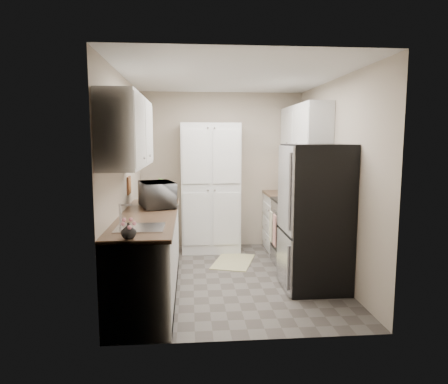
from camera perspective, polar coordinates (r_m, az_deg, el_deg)
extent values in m
plane|color=#56514C|center=(5.21, 1.11, -12.15)|extent=(3.20, 3.20, 0.00)
cube|color=#BDAD98|center=(6.52, -0.33, 3.09)|extent=(2.60, 0.04, 2.50)
cube|color=#BDAD98|center=(3.36, 3.99, -1.14)|extent=(2.60, 0.04, 2.50)
cube|color=#BDAD98|center=(4.97, -13.95, 1.48)|extent=(0.04, 3.20, 2.50)
cube|color=#BDAD98|center=(5.23, 15.46, 1.72)|extent=(0.04, 3.20, 2.50)
cube|color=white|center=(4.96, 1.18, 16.17)|extent=(2.60, 3.20, 0.04)
cube|color=silver|center=(4.18, -13.50, 8.36)|extent=(0.33, 1.60, 0.70)
cube|color=silver|center=(5.93, 11.37, 8.69)|extent=(0.33, 1.55, 0.58)
cube|color=#99999E|center=(5.51, 11.90, 4.93)|extent=(0.45, 0.76, 0.13)
cube|color=#B7B7BC|center=(3.85, -11.90, -5.08)|extent=(0.45, 0.40, 0.02)
cube|color=brown|center=(5.17, -13.41, 0.94)|extent=(0.02, 0.22, 0.22)
cube|color=silver|center=(6.25, -1.95, 0.59)|extent=(0.90, 0.55, 2.00)
cube|color=silver|center=(4.66, -10.66, -8.98)|extent=(0.60, 2.30, 0.88)
cube|color=brown|center=(4.56, -10.80, -3.42)|extent=(0.63, 2.33, 0.04)
cube|color=silver|center=(6.39, 8.89, -4.43)|extent=(0.60, 0.80, 0.88)
cube|color=brown|center=(6.31, 8.97, -0.34)|extent=(0.63, 0.83, 0.04)
cube|color=#B7B7BC|center=(5.63, 10.62, -6.01)|extent=(0.64, 0.76, 0.90)
cube|color=black|center=(5.54, 10.74, -1.32)|extent=(0.66, 0.78, 0.03)
cube|color=black|center=(5.61, 13.62, -0.21)|extent=(0.06, 0.76, 0.22)
cube|color=tan|center=(5.38, 7.23, -5.46)|extent=(0.01, 0.16, 0.42)
cube|color=beige|center=(5.61, 6.72, -4.91)|extent=(0.01, 0.16, 0.42)
cube|color=#B7B7BC|center=(4.79, 12.94, -3.56)|extent=(0.70, 0.72, 1.70)
imported|color=#B1B1B6|center=(5.00, -9.46, -0.35)|extent=(0.53, 0.65, 0.31)
cylinder|color=black|center=(5.41, -10.77, -0.09)|extent=(0.07, 0.07, 0.26)
imported|color=silver|center=(3.49, -13.48, -5.39)|extent=(0.17, 0.17, 0.14)
cube|color=#5B9042|center=(5.63, -8.74, 0.40)|extent=(0.10, 0.22, 0.29)
cube|color=#ADADB2|center=(6.29, 9.93, 0.66)|extent=(0.30, 0.36, 0.19)
cube|color=#C5BE87|center=(5.83, 1.34, -9.91)|extent=(0.73, 0.93, 0.01)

